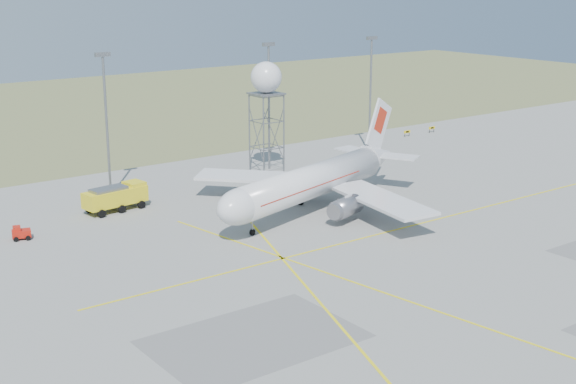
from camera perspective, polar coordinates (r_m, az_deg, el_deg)
ground at (r=74.50m, az=17.47°, el=-9.94°), size 400.00×400.00×0.00m
grass_strip at (r=189.36m, az=-19.12°, el=5.00°), size 400.00×120.00×0.03m
mast_b at (r=115.48m, az=-12.81°, el=5.50°), size 2.20×0.50×20.50m
mast_c at (r=129.23m, az=-1.37°, el=6.87°), size 2.20×0.50×20.50m
mast_d at (r=142.98m, az=5.89°, el=7.59°), size 2.20×0.50×20.50m
taxi_sign_near at (r=159.73m, az=8.47°, el=4.24°), size 1.60×0.17×1.20m
taxi_sign_far at (r=164.70m, az=10.20°, el=4.49°), size 1.60×0.17×1.20m
airliner_main at (r=106.84m, az=1.77°, el=0.72°), size 38.56×36.54×13.34m
radar_tower at (r=127.06m, az=-1.54°, el=5.76°), size 4.91×4.91×17.77m
fire_truck at (r=110.31m, az=-12.08°, el=-0.44°), size 9.04×4.43×3.49m
baggage_tug at (r=101.57m, az=-18.45°, el=-2.87°), size 2.46×2.20×1.67m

